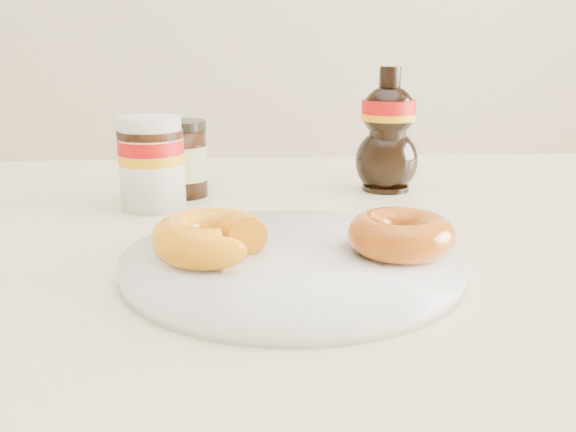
{
  "coord_description": "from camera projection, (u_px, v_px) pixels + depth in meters",
  "views": [
    {
      "loc": [
        -0.05,
        -0.52,
        0.95
      ],
      "look_at": [
        -0.01,
        0.06,
        0.79
      ],
      "focal_mm": 40.0,
      "sensor_mm": 36.0,
      "label": 1
    }
  ],
  "objects": [
    {
      "name": "donut_whole",
      "position": [
        401.0,
        234.0,
        0.56
      ],
      "size": [
        0.11,
        0.11,
        0.03
      ],
      "primitive_type": "torus",
      "rotation": [
        0.0,
        0.0,
        -0.15
      ],
      "color": "#934109",
      "rests_on": "plate"
    },
    {
      "name": "dining_table",
      "position": [
        291.0,
        314.0,
        0.67
      ],
      "size": [
        1.4,
        0.9,
        0.75
      ],
      "color": "beige",
      "rests_on": "ground"
    },
    {
      "name": "donut_bitten",
      "position": [
        210.0,
        238.0,
        0.54
      ],
      "size": [
        0.11,
        0.11,
        0.03
      ],
      "primitive_type": "torus",
      "rotation": [
        0.0,
        0.0,
        0.13
      ],
      "color": "orange",
      "rests_on": "plate"
    },
    {
      "name": "plate",
      "position": [
        292.0,
        261.0,
        0.56
      ],
      "size": [
        0.29,
        0.29,
        0.01
      ],
      "color": "white",
      "rests_on": "dining_table"
    },
    {
      "name": "syrup_bottle",
      "position": [
        388.0,
        130.0,
        0.83
      ],
      "size": [
        0.08,
        0.07,
        0.16
      ],
      "primitive_type": null,
      "rotation": [
        0.0,
        0.0,
        -0.01
      ],
      "color": "black",
      "rests_on": "dining_table"
    },
    {
      "name": "nutella_jar",
      "position": [
        152.0,
        159.0,
        0.75
      ],
      "size": [
        0.08,
        0.08,
        0.11
      ],
      "rotation": [
        0.0,
        0.0,
        -0.05
      ],
      "color": "white",
      "rests_on": "dining_table"
    },
    {
      "name": "dark_jar",
      "position": [
        184.0,
        160.0,
        0.81
      ],
      "size": [
        0.06,
        0.06,
        0.1
      ],
      "rotation": [
        0.0,
        0.0,
        0.36
      ],
      "color": "black",
      "rests_on": "dining_table"
    }
  ]
}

